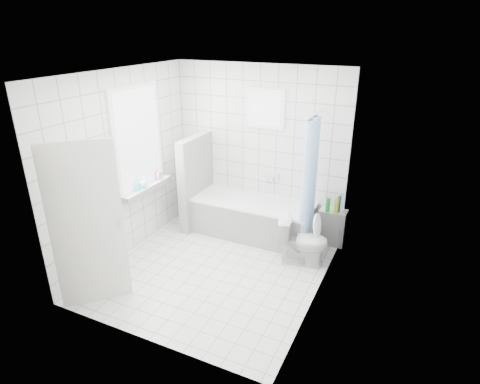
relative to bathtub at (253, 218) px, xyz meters
The scene contains 19 objects.
ground 1.16m from the bathtub, 93.81° to the right, with size 3.00×3.00×0.00m, color white.
ceiling 2.57m from the bathtub, 93.81° to the right, with size 3.00×3.00×0.00m, color white.
wall_back 1.08m from the bathtub, 101.31° to the left, with size 2.80×0.02×2.60m, color white.
wall_front 2.81m from the bathtub, 91.64° to the right, with size 2.80×0.02×2.60m, color white.
wall_left 2.11m from the bathtub, 142.67° to the right, with size 0.02×3.00×2.60m, color white.
wall_right 2.01m from the bathtub, 40.33° to the right, with size 0.02×3.00×2.60m, color white.
window_left 2.11m from the bathtub, 150.02° to the right, with size 0.01×0.90×1.40m, color white.
window_back 1.69m from the bathtub, 85.67° to the left, with size 0.50×0.01×0.50m, color white.
window_sill 1.71m from the bathtub, 149.22° to the right, with size 0.18×1.02×0.08m, color white.
door 2.64m from the bathtub, 114.13° to the right, with size 0.04×0.80×2.00m, color silver.
bathtub is the anchor object (origin of this frame).
partition_wall 1.10m from the bathtub, behind, with size 0.15×0.85×1.50m, color white.
tiled_ledge 1.22m from the bathtub, 12.05° to the left, with size 0.40×0.24×0.55m, color white.
toilet 1.07m from the bathtub, 26.45° to the right, with size 0.39×0.68×0.69m, color white.
curtain_rod 1.92m from the bathtub, ahead, with size 0.02×0.02×0.80m, color silver.
shower_curtain 1.20m from the bathtub, 10.05° to the right, with size 0.14×0.48×1.78m, color #5499F6, non-canonical shape.
tub_faucet 0.66m from the bathtub, 73.38° to the left, with size 0.18×0.06×0.06m, color silver.
sill_bottles 1.74m from the bathtub, 149.35° to the right, with size 0.13×0.60×0.18m.
ledge_bottles 1.28m from the bathtub, ahead, with size 0.20×0.15×0.25m.
Camera 1 is at (2.30, -4.10, 3.11)m, focal length 30.00 mm.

